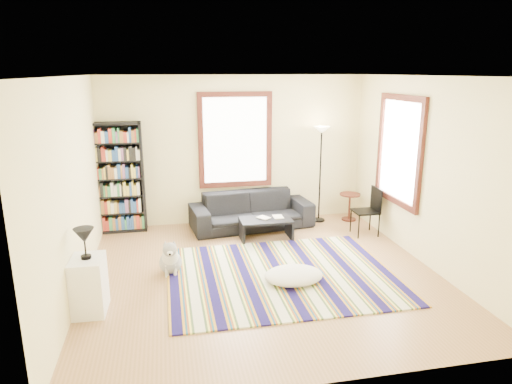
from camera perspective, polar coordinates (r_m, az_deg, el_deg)
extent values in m
cube|color=#A3744A|center=(6.80, 0.85, -10.49)|extent=(5.00, 5.00, 0.10)
cube|color=white|center=(6.14, 0.96, 14.77)|extent=(5.00, 5.00, 0.10)
cube|color=#F3E6A3|center=(8.77, -2.67, 5.27)|extent=(5.00, 0.10, 2.80)
cube|color=#F3E6A3|center=(3.97, 8.85, -6.91)|extent=(5.00, 0.10, 2.80)
cube|color=#F3E6A3|center=(6.29, -22.41, 0.31)|extent=(0.10, 5.00, 2.80)
cube|color=#F3E6A3|center=(7.28, 20.92, 2.31)|extent=(0.10, 5.00, 2.80)
cube|color=white|center=(8.66, -2.61, 6.49)|extent=(1.20, 0.06, 1.60)
cube|color=white|center=(7.88, 17.50, 4.98)|extent=(0.06, 1.20, 1.60)
cube|color=#130D45|center=(6.71, 3.12, -10.27)|extent=(3.23, 2.58, 0.02)
imported|color=black|center=(8.58, -0.57, -2.30)|extent=(1.13, 2.34, 0.66)
cube|color=black|center=(8.56, -16.83, 1.68)|extent=(0.90, 0.30, 2.00)
cube|color=black|center=(8.03, 1.23, -4.62)|extent=(1.02, 0.79, 0.36)
imported|color=beige|center=(7.95, 0.54, -3.38)|extent=(0.27, 0.26, 0.02)
imported|color=beige|center=(8.05, 2.20, -3.16)|extent=(0.17, 0.23, 0.02)
ellipsoid|color=white|center=(6.49, 4.73, -10.34)|extent=(0.99, 0.87, 0.21)
cylinder|color=#4B1D12|center=(9.18, 11.59, -1.83)|extent=(0.52, 0.52, 0.54)
cube|color=black|center=(8.39, 13.50, -2.38)|extent=(0.42, 0.40, 0.86)
cube|color=white|center=(5.99, -20.15, -10.89)|extent=(0.40, 0.51, 0.70)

